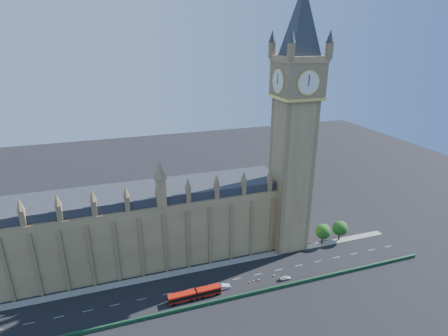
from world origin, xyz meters
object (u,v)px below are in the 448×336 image
object	(u,v)px
car_grey	(200,295)
car_silver	(223,287)
red_bus	(195,294)
car_white	(285,278)

from	to	relation	value
car_grey	car_silver	world-z (taller)	car_silver
car_grey	red_bus	bearing A→B (deg)	87.17
red_bus	car_grey	distance (m)	2.12
red_bus	car_silver	xyz separation A→B (m)	(9.93, 1.39, -0.69)
car_silver	car_white	world-z (taller)	car_silver
red_bus	car_white	xyz separation A→B (m)	(31.60, -0.68, -0.93)
car_silver	car_white	distance (m)	21.77
car_grey	car_white	size ratio (longest dim) A/B	1.02
car_grey	car_silver	xyz separation A→B (m)	(7.98, 1.25, 0.12)
red_bus	car_silver	distance (m)	10.05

